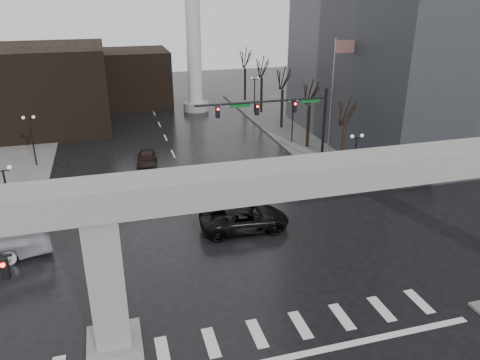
# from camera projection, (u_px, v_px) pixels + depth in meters

# --- Properties ---
(ground) EXTENTS (160.00, 160.00, 0.00)m
(ground) POSITION_uv_depth(u_px,v_px,m) (251.00, 321.00, 24.75)
(ground) COLOR black
(ground) RESTS_ON ground
(sidewalk_ne) EXTENTS (28.00, 36.00, 0.15)m
(sidewalk_ne) POSITION_uv_depth(u_px,v_px,m) (356.00, 117.00, 63.33)
(sidewalk_ne) COLOR slate
(sidewalk_ne) RESTS_ON ground
(elevated_guideway) EXTENTS (48.00, 2.60, 8.70)m
(elevated_guideway) POSITION_uv_depth(u_px,v_px,m) (278.00, 201.00, 22.45)
(elevated_guideway) COLOR gray
(elevated_guideway) RESTS_ON ground
(building_far_left) EXTENTS (16.00, 14.00, 10.00)m
(building_far_left) POSITION_uv_depth(u_px,v_px,m) (39.00, 89.00, 56.61)
(building_far_left) COLOR black
(building_far_left) RESTS_ON ground
(building_far_mid) EXTENTS (10.00, 10.00, 8.00)m
(building_far_mid) POSITION_uv_depth(u_px,v_px,m) (134.00, 78.00, 68.93)
(building_far_mid) COLOR black
(building_far_mid) RESTS_ON ground
(smokestack) EXTENTS (3.60, 3.60, 30.00)m
(smokestack) POSITION_uv_depth(u_px,v_px,m) (193.00, 12.00, 62.06)
(smokestack) COLOR beige
(smokestack) RESTS_ON ground
(signal_mast_arm) EXTENTS (12.12, 0.43, 8.00)m
(signal_mast_arm) POSITION_uv_depth(u_px,v_px,m) (286.00, 115.00, 41.52)
(signal_mast_arm) COLOR black
(signal_mast_arm) RESTS_ON ground
(flagpole_assembly) EXTENTS (2.06, 0.12, 12.00)m
(flagpole_assembly) POSITION_uv_depth(u_px,v_px,m) (335.00, 86.00, 45.32)
(flagpole_assembly) COLOR silver
(flagpole_assembly) RESTS_ON ground
(lamp_right_0) EXTENTS (1.22, 0.32, 5.11)m
(lamp_right_0) POSITION_uv_depth(u_px,v_px,m) (355.00, 153.00, 39.30)
(lamp_right_0) COLOR black
(lamp_right_0) RESTS_ON ground
(lamp_right_1) EXTENTS (1.22, 0.32, 5.11)m
(lamp_right_1) POSITION_uv_depth(u_px,v_px,m) (293.00, 113.00, 51.74)
(lamp_right_1) COLOR black
(lamp_right_1) RESTS_ON ground
(lamp_right_2) EXTENTS (1.22, 0.32, 5.11)m
(lamp_right_2) POSITION_uv_depth(u_px,v_px,m) (255.00, 89.00, 64.18)
(lamp_right_2) COLOR black
(lamp_right_2) RESTS_ON ground
(lamp_left_0) EXTENTS (1.22, 0.32, 5.11)m
(lamp_left_0) POSITION_uv_depth(u_px,v_px,m) (6.00, 188.00, 32.43)
(lamp_left_0) COLOR black
(lamp_left_0) RESTS_ON ground
(lamp_left_1) EXTENTS (1.22, 0.32, 5.11)m
(lamp_left_1) POSITION_uv_depth(u_px,v_px,m) (31.00, 132.00, 44.87)
(lamp_left_1) COLOR black
(lamp_left_1) RESTS_ON ground
(lamp_left_2) EXTENTS (1.22, 0.32, 5.11)m
(lamp_left_2) POSITION_uv_depth(u_px,v_px,m) (45.00, 101.00, 57.31)
(lamp_left_2) COLOR black
(lamp_left_2) RESTS_ON ground
(tree_right_0) EXTENTS (1.09, 1.58, 7.50)m
(tree_right_0) POSITION_uv_depth(u_px,v_px,m) (343.00, 145.00, 43.39)
(tree_right_0) COLOR black
(tree_right_0) RESTS_ON ground
(tree_right_1) EXTENTS (1.09, 1.61, 7.67)m
(tree_right_1) POSITION_uv_depth(u_px,v_px,m) (308.00, 122.00, 50.48)
(tree_right_1) COLOR black
(tree_right_1) RESTS_ON ground
(tree_right_2) EXTENTS (1.10, 1.63, 7.85)m
(tree_right_2) POSITION_uv_depth(u_px,v_px,m) (282.00, 105.00, 57.56)
(tree_right_2) COLOR black
(tree_right_2) RESTS_ON ground
(tree_right_3) EXTENTS (1.11, 1.66, 8.02)m
(tree_right_3) POSITION_uv_depth(u_px,v_px,m) (262.00, 92.00, 64.65)
(tree_right_3) COLOR black
(tree_right_3) RESTS_ON ground
(tree_right_4) EXTENTS (1.12, 1.69, 8.19)m
(tree_right_4) POSITION_uv_depth(u_px,v_px,m) (245.00, 81.00, 71.73)
(tree_right_4) COLOR black
(tree_right_4) RESTS_ON ground
(pickup_truck) EXTENTS (6.53, 3.14, 1.79)m
(pickup_truck) POSITION_uv_depth(u_px,v_px,m) (244.00, 218.00, 33.78)
(pickup_truck) COLOR black
(pickup_truck) RESTS_ON ground
(far_car) EXTENTS (2.47, 4.81, 1.57)m
(far_car) POSITION_uv_depth(u_px,v_px,m) (147.00, 159.00, 45.74)
(far_car) COLOR black
(far_car) RESTS_ON ground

